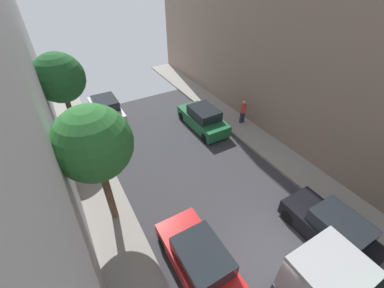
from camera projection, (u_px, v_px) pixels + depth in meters
name	position (u px, v px, depth m)	size (l,w,h in m)	color
ground	(275.00, 264.00, 9.80)	(32.00, 32.00, 0.00)	#38383D
sidewalk_right	(352.00, 210.00, 11.74)	(2.00, 44.00, 0.15)	gray
parked_car_left_2	(200.00, 261.00, 9.14)	(1.78, 4.20, 1.57)	red
parked_car_left_3	(106.00, 109.00, 18.10)	(1.78, 4.20, 1.57)	silver
parked_car_right_2	(334.00, 231.00, 10.14)	(1.78, 4.20, 1.57)	black
parked_car_right_3	(203.00, 119.00, 17.04)	(1.78, 4.20, 1.57)	#1E6638
pedestrian	(243.00, 111.00, 17.18)	(0.40, 0.36, 1.72)	#2D334C
street_tree_0	(93.00, 144.00, 8.90)	(2.88, 2.88, 5.62)	brown
street_tree_2	(59.00, 78.00, 13.84)	(2.81, 2.81, 5.48)	brown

